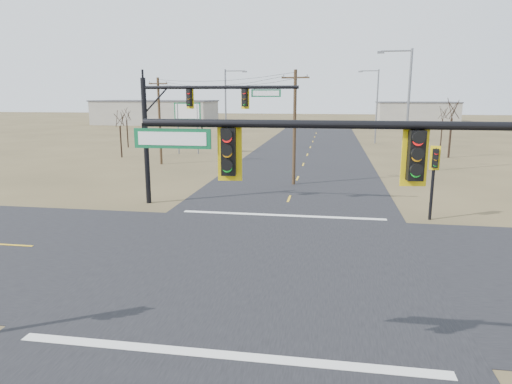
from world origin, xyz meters
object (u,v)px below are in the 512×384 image
streetlight_c (227,106)px  bare_tree_d (443,113)px  bare_tree_c (453,108)px  mast_arm_far (187,115)px  highway_sign (188,118)px  streetlight_a (406,105)px  streetlight_b (375,102)px  bare_tree_b (126,114)px  pedestal_signal_ne (434,166)px  bare_tree_a (119,118)px  utility_pole_far (160,120)px  mast_arm_near (426,187)px  utility_pole_near (295,126)px

streetlight_c → bare_tree_d: size_ratio=1.73×
bare_tree_c → mast_arm_far: bearing=-129.8°
highway_sign → streetlight_a: bearing=-23.0°
streetlight_b → bare_tree_d: bearing=-2.1°
streetlight_b → bare_tree_b: size_ratio=1.88×
pedestal_signal_ne → bare_tree_a: 37.01m
utility_pole_far → highway_sign: size_ratio=1.42×
bare_tree_d → mast_arm_near: bearing=-103.0°
bare_tree_c → highway_sign: bearing=-177.4°
bare_tree_a → highway_sign: bearing=33.4°
mast_arm_far → streetlight_b: streetlight_b is taller
pedestal_signal_ne → bare_tree_b: bearing=152.7°
utility_pole_far → streetlight_b: 34.35m
utility_pole_far → streetlight_c: (4.40, 11.72, 1.11)m
pedestal_signal_ne → bare_tree_d: bare_tree_d is taller
mast_arm_far → streetlight_a: size_ratio=0.91×
streetlight_b → bare_tree_c: (7.08, -14.98, -0.44)m
utility_pole_far → streetlight_c: size_ratio=0.86×
streetlight_c → streetlight_a: bearing=-27.3°
mast_arm_far → bare_tree_a: (-14.65, 21.01, -1.33)m
streetlight_a → streetlight_c: size_ratio=1.09×
mast_arm_far → bare_tree_c: 34.85m
bare_tree_b → bare_tree_d: bearing=9.3°
utility_pole_far → bare_tree_d: utility_pole_far is taller
mast_arm_near → utility_pole_near: 26.31m
streetlight_a → bare_tree_d: size_ratio=1.88×
bare_tree_d → bare_tree_c: bearing=-97.8°
utility_pole_near → streetlight_a: (9.31, 7.23, 1.52)m
mast_arm_far → bare_tree_c: mast_arm_far is taller
bare_tree_b → mast_arm_near: bearing=-59.0°
bare_tree_b → streetlight_c: bearing=-8.7°
streetlight_a → bare_tree_b: bearing=158.2°
mast_arm_near → highway_sign: size_ratio=1.69×
bare_tree_c → mast_arm_near: bearing=-104.2°
bare_tree_d → bare_tree_a: bearing=-156.7°
bare_tree_a → streetlight_a: bearing=-11.0°
mast_arm_far → highway_sign: mast_arm_far is taller
streetlight_b → bare_tree_b: (-33.54, -11.09, -1.46)m
utility_pole_near → streetlight_c: size_ratio=0.88×
mast_arm_near → mast_arm_far: (-10.97, 17.96, 0.67)m
mast_arm_near → bare_tree_d: 56.97m
streetlight_c → bare_tree_a: (-10.80, -7.43, -1.24)m
bare_tree_a → bare_tree_d: bare_tree_d is taller
pedestal_signal_ne → mast_arm_near: bearing=-85.9°
utility_pole_near → highway_sign: size_ratio=1.45×
mast_arm_far → streetlight_a: (15.47, 15.14, 0.42)m
bare_tree_c → utility_pole_far: bearing=-161.8°
mast_arm_far → bare_tree_d: mast_arm_far is taller
pedestal_signal_ne → streetlight_b: streetlight_b is taller
highway_sign → bare_tree_b: highway_sign is taller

